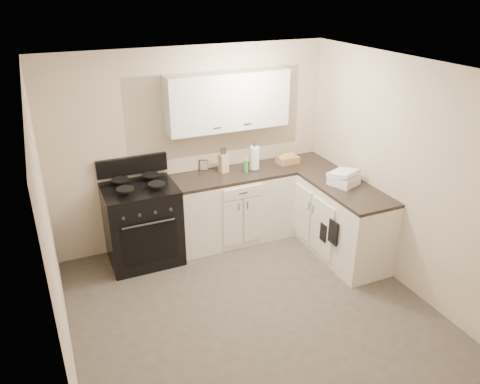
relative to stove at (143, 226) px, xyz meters
name	(u,v)px	position (x,y,z in m)	size (l,w,h in m)	color
floor	(252,311)	(0.79, -1.48, -0.46)	(3.60, 3.60, 0.00)	#473F38
ceiling	(255,71)	(0.79, -1.48, 2.04)	(3.60, 3.60, 0.00)	white
wall_back	(193,148)	(0.79, 0.32, 0.79)	(3.60, 3.60, 0.00)	beige
wall_right	(403,175)	(2.59, -1.48, 0.79)	(3.60, 3.60, 0.00)	beige
wall_left	(51,244)	(-1.01, -1.48, 0.79)	(3.60, 3.60, 0.00)	beige
wall_front	(376,320)	(0.79, -3.28, 0.79)	(3.60, 3.60, 0.00)	beige
base_cabinets_back	(233,208)	(1.21, 0.02, -0.01)	(1.55, 0.60, 0.90)	white
base_cabinets_right	(330,213)	(2.29, -0.63, -0.01)	(0.60, 1.90, 0.90)	white
countertop_back	(233,175)	(1.21, 0.02, 0.46)	(1.55, 0.60, 0.04)	black
countertop_right	(333,180)	(2.29, -0.63, 0.46)	(0.60, 1.90, 0.04)	black
upper_cabinets	(228,101)	(1.21, 0.18, 1.38)	(1.55, 0.30, 0.70)	white
stove	(143,226)	(0.00, 0.00, 0.00)	(0.85, 0.73, 1.03)	black
knife_block	(224,163)	(1.12, 0.12, 0.60)	(0.11, 0.10, 0.24)	tan
paper_towel	(254,158)	(1.52, 0.05, 0.63)	(0.13, 0.13, 0.30)	white
soap_bottle	(246,166)	(1.38, -0.01, 0.57)	(0.06, 0.06, 0.17)	green
picture_frame	(204,165)	(0.91, 0.28, 0.55)	(0.11, 0.01, 0.14)	black
wicker_basket	(288,160)	(2.03, 0.07, 0.53)	(0.28, 0.19, 0.09)	tan
countertop_grill	(344,180)	(2.30, -0.83, 0.54)	(0.31, 0.29, 0.11)	white
oven_mitt_near	(333,232)	(1.97, -1.17, 0.07)	(0.02, 0.17, 0.29)	black
oven_mitt_far	(323,233)	(1.97, -0.98, -0.04)	(0.02, 0.13, 0.23)	black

